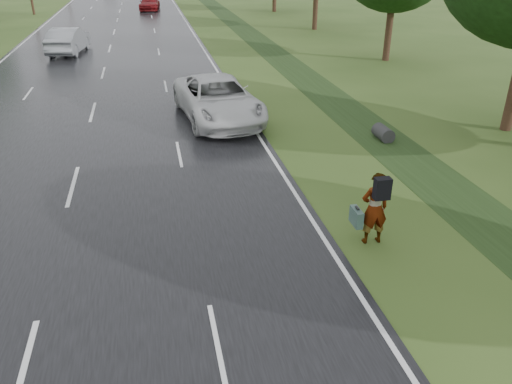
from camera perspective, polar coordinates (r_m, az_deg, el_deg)
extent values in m
plane|color=#324B1A|center=(10.29, -25.18, -18.77)|extent=(220.00, 220.00, 0.00)
cube|color=black|center=(52.67, -15.68, 17.97)|extent=(14.00, 180.00, 0.04)
cube|color=silver|center=(52.76, -7.98, 18.68)|extent=(0.12, 180.00, 0.01)
cube|color=silver|center=(53.45, -23.22, 17.02)|extent=(0.12, 180.00, 0.01)
cube|color=silver|center=(52.67, -15.69, 17.99)|extent=(0.12, 180.00, 0.01)
cube|color=black|center=(29.36, 5.86, 12.68)|extent=(2.20, 120.00, 0.01)
cylinder|color=#2D2D2D|center=(20.38, 14.33, 6.54)|extent=(0.56, 1.00, 0.56)
cylinder|color=#372316|center=(35.17, 14.90, 17.16)|extent=(0.44, 0.44, 3.52)
cylinder|color=#372316|center=(47.85, 6.82, 20.43)|extent=(0.44, 0.44, 4.16)
imported|color=#A5998C|center=(12.84, 13.39, -1.83)|extent=(0.72, 0.48, 1.95)
cube|color=black|center=(12.30, 14.23, 0.38)|extent=(0.39, 0.24, 0.55)
cube|color=#39534C|center=(12.89, 11.39, -2.82)|extent=(0.19, 0.55, 0.44)
cube|color=black|center=(12.76, 11.49, -1.80)|extent=(0.06, 0.18, 0.04)
imported|color=silver|center=(21.92, -4.36, 10.54)|extent=(3.64, 6.71, 1.79)
imported|color=gray|center=(38.79, -20.67, 15.92)|extent=(2.60, 5.54, 1.76)
imported|color=maroon|center=(63.72, -12.08, 20.35)|extent=(2.69, 5.43, 1.52)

